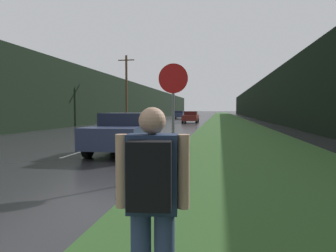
# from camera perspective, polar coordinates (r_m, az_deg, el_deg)

# --- Properties ---
(grass_verge) EXTENTS (6.00, 240.00, 0.02)m
(grass_verge) POSITION_cam_1_polar(r_m,az_deg,el_deg) (38.09, 11.67, 0.64)
(grass_verge) COLOR #2D5123
(grass_verge) RESTS_ON ground_plane
(lane_stripe_c) EXTENTS (0.12, 3.00, 0.01)m
(lane_stripe_c) POSITION_cam_1_polar(r_m,az_deg,el_deg) (12.12, -16.27, -4.74)
(lane_stripe_c) COLOR silver
(lane_stripe_c) RESTS_ON ground_plane
(lane_stripe_d) EXTENTS (0.12, 3.00, 0.01)m
(lane_stripe_d) POSITION_cam_1_polar(r_m,az_deg,el_deg) (18.62, -6.77, -1.91)
(lane_stripe_d) COLOR silver
(lane_stripe_d) RESTS_ON ground_plane
(treeline_far_side) EXTENTS (2.00, 140.00, 6.09)m
(treeline_far_side) POSITION_cam_1_polar(r_m,az_deg,el_deg) (50.30, -7.40, 4.74)
(treeline_far_side) COLOR black
(treeline_far_side) RESTS_ON ground_plane
(treeline_near_side) EXTENTS (2.00, 140.00, 6.22)m
(treeline_near_side) POSITION_cam_1_polar(r_m,az_deg,el_deg) (48.61, 18.44, 4.73)
(treeline_near_side) COLOR black
(treeline_near_side) RESTS_ON ground_plane
(utility_pole_far) EXTENTS (1.80, 0.24, 7.50)m
(utility_pole_far) POSITION_cam_1_polar(r_m,az_deg,el_deg) (33.19, -7.91, 7.00)
(utility_pole_far) COLOR #4C3823
(utility_pole_far) RESTS_ON ground_plane
(stop_sign) EXTENTS (0.72, 0.07, 2.76)m
(stop_sign) POSITION_cam_1_polar(r_m,az_deg,el_deg) (7.31, 0.99, 3.79)
(stop_sign) COLOR slate
(stop_sign) RESTS_ON ground_plane
(hitchhiker_with_backpack) EXTENTS (0.57, 0.44, 1.66)m
(hitchhiker_with_backpack) POSITION_cam_1_polar(r_m,az_deg,el_deg) (2.36, -3.07, -13.74)
(hitchhiker_with_backpack) COLOR navy
(hitchhiker_with_backpack) RESTS_ON ground_plane
(car_passing_near) EXTENTS (2.02, 4.35, 1.51)m
(car_passing_near) POSITION_cam_1_polar(r_m,az_deg,el_deg) (11.51, -8.04, -1.17)
(car_passing_near) COLOR #2D3856
(car_passing_near) RESTS_ON ground_plane
(car_passing_far) EXTENTS (1.85, 4.36, 1.42)m
(car_passing_far) POSITION_cam_1_polar(r_m,az_deg,el_deg) (37.09, 4.34, 1.73)
(car_passing_far) COLOR maroon
(car_passing_far) RESTS_ON ground_plane
(car_oncoming) EXTENTS (1.88, 4.73, 1.41)m
(car_oncoming) POSITION_cam_1_polar(r_m,az_deg,el_deg) (53.26, 2.16, 2.18)
(car_oncoming) COLOR #2D3856
(car_oncoming) RESTS_ON ground_plane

